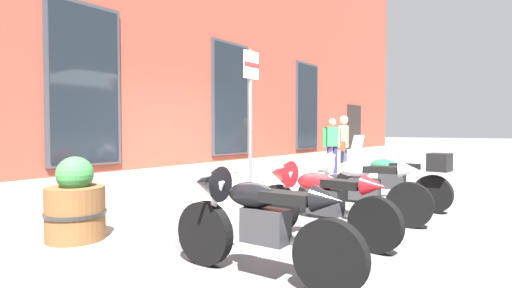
% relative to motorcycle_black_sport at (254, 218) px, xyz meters
% --- Properties ---
extents(ground_plane, '(140.00, 140.00, 0.00)m').
position_rel_motorcycle_black_sport_xyz_m(ground_plane, '(2.09, 1.11, -0.56)').
color(ground_plane, '#4C4C4F').
extents(sidewalk, '(30.23, 2.48, 0.16)m').
position_rel_motorcycle_black_sport_xyz_m(sidewalk, '(2.09, 2.35, -0.48)').
color(sidewalk, gray).
rests_on(sidewalk, ground_plane).
extents(brick_pub_facade, '(24.23, 6.86, 7.24)m').
position_rel_motorcycle_black_sport_xyz_m(brick_pub_facade, '(2.09, 6.97, 3.05)').
color(brick_pub_facade, brown).
rests_on(brick_pub_facade, ground_plane).
extents(motorcycle_black_sport, '(0.62, 2.05, 1.03)m').
position_rel_motorcycle_black_sport_xyz_m(motorcycle_black_sport, '(0.00, 0.00, 0.00)').
color(motorcycle_black_sport, black).
rests_on(motorcycle_black_sport, ground_plane).
extents(motorcycle_red_sport, '(0.62, 2.07, 0.98)m').
position_rel_motorcycle_black_sport_xyz_m(motorcycle_red_sport, '(1.50, 0.14, -0.02)').
color(motorcycle_red_sport, black).
rests_on(motorcycle_red_sport, ground_plane).
extents(motorcycle_white_sport, '(0.64, 2.02, 1.05)m').
position_rel_motorcycle_black_sport_xyz_m(motorcycle_white_sport, '(2.73, 0.13, 0.01)').
color(motorcycle_white_sport, black).
rests_on(motorcycle_white_sport, ground_plane).
extents(motorcycle_green_touring, '(0.63, 2.16, 1.30)m').
position_rel_motorcycle_black_sport_xyz_m(motorcycle_green_touring, '(4.17, -0.01, -0.02)').
color(motorcycle_green_touring, black).
rests_on(motorcycle_green_touring, ground_plane).
extents(pedestrian_tan_coat, '(0.64, 0.34, 1.59)m').
position_rel_motorcycle_black_sport_xyz_m(pedestrian_tan_coat, '(6.31, 1.95, 0.48)').
color(pedestrian_tan_coat, '#2D3351').
rests_on(pedestrian_tan_coat, sidewalk).
extents(pedestrian_striped_shirt, '(0.59, 0.44, 1.56)m').
position_rel_motorcycle_black_sport_xyz_m(pedestrian_striped_shirt, '(7.26, 2.73, 0.46)').
color(pedestrian_striped_shirt, '#1E1E4C').
rests_on(pedestrian_striped_shirt, sidewalk).
extents(parking_sign, '(0.36, 0.07, 2.54)m').
position_rel_motorcycle_black_sport_xyz_m(parking_sign, '(2.13, 1.69, 1.23)').
color(parking_sign, '#4C4C51').
rests_on(parking_sign, sidewalk).
extents(barrel_planter, '(0.67, 0.67, 0.94)m').
position_rel_motorcycle_black_sport_xyz_m(barrel_planter, '(-0.64, 2.04, -0.02)').
color(barrel_planter, brown).
rests_on(barrel_planter, sidewalk).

